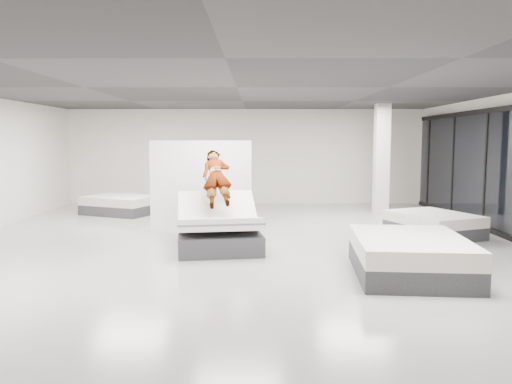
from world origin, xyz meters
TOP-DOWN VIEW (x-y plane):
  - room at (0.00, 0.00)m, footprint 14.00×14.04m
  - hero_bed at (-0.39, -0.04)m, footprint 1.90×2.34m
  - person at (-0.43, 0.26)m, footprint 0.79×1.40m
  - remote at (-0.16, -0.05)m, footprint 0.07×0.15m
  - divider_panel at (-0.91, 1.68)m, footprint 2.34×0.62m
  - flat_bed_right_far at (4.41, 1.23)m, footprint 2.02×2.27m
  - flat_bed_right_near at (2.86, -2.08)m, footprint 1.88×2.40m
  - flat_bed_left_far at (-3.61, 4.57)m, footprint 2.36×2.11m
  - column at (4.00, 4.50)m, footprint 0.40×0.40m

SIDE VIEW (x-z plane):
  - flat_bed_right_far at x=4.41m, z-range 0.00..0.52m
  - flat_bed_left_far at x=-3.61m, z-range 0.00..0.53m
  - flat_bed_right_near at x=2.86m, z-range 0.00..0.62m
  - hero_bed at x=-0.39m, z-range -0.22..0.99m
  - remote at x=-0.16m, z-range 1.01..1.08m
  - divider_panel at x=-0.91m, z-range 0.00..2.16m
  - person at x=-0.43m, z-range 0.47..2.01m
  - room at x=0.00m, z-range 0.00..3.20m
  - column at x=4.00m, z-range 0.00..3.20m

